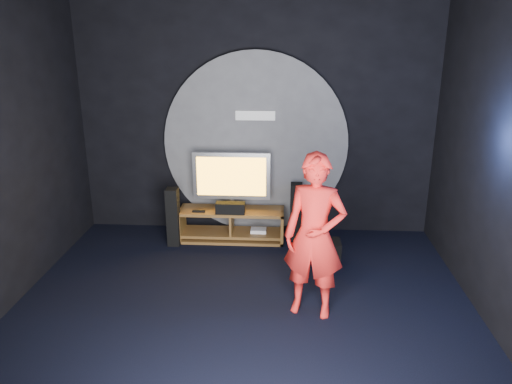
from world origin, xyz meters
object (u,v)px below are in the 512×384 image
(media_console, at_px, (232,227))
(subwoofer, at_px, (328,253))
(player, at_px, (315,236))
(tv, at_px, (232,178))
(tower_speaker_right, at_px, (296,211))
(tower_speaker_left, at_px, (173,217))

(media_console, xyz_separation_m, subwoofer, (1.30, -0.72, -0.03))
(media_console, relative_size, player, 0.85)
(tv, bearing_deg, subwoofer, -30.91)
(tv, relative_size, tower_speaker_right, 1.32)
(tv, bearing_deg, player, -61.15)
(media_console, relative_size, subwoofer, 4.54)
(subwoofer, height_order, player, player)
(tower_speaker_left, distance_m, tower_speaker_right, 1.71)
(tower_speaker_left, bearing_deg, tower_speaker_right, 10.78)
(tower_speaker_right, bearing_deg, player, -85.71)
(subwoofer, distance_m, player, 1.35)
(tv, height_order, tower_speaker_right, tv)
(tower_speaker_left, height_order, tower_speaker_right, same)
(media_console, bearing_deg, subwoofer, -28.82)
(tower_speaker_left, bearing_deg, player, -41.50)
(media_console, distance_m, player, 2.22)
(tv, distance_m, subwoofer, 1.69)
(tv, bearing_deg, tower_speaker_left, -159.77)
(media_console, xyz_separation_m, tower_speaker_right, (0.90, 0.10, 0.21))
(tower_speaker_left, distance_m, player, 2.49)
(tv, height_order, subwoofer, tv)
(media_console, height_order, tower_speaker_right, tower_speaker_right)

